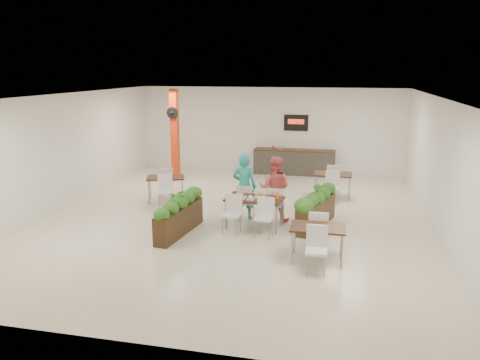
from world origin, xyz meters
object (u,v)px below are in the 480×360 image
planter_right (316,207)px  side_table_b (333,177)px  planter_left (179,213)px  side_table_c (318,233)px  diner_woman (274,188)px  red_column (175,134)px  diner_man (244,186)px  main_table (254,203)px  side_table_a (166,181)px  service_counter (294,161)px

planter_right → side_table_b: (0.32, 2.90, 0.11)m
planter_left → side_table_c: 3.45m
diner_woman → side_table_b: bearing=-113.3°
red_column → diner_man: 5.03m
planter_left → side_table_c: (3.32, -0.94, 0.09)m
main_table → side_table_c: same height
side_table_a → side_table_b: bearing=-1.6°
main_table → planter_left: planter_left is taller
red_column → diner_man: size_ratio=1.85×
planter_right → side_table_b: 2.92m
planter_right → side_table_b: size_ratio=1.24×
main_table → side_table_c: 2.47m
service_counter → side_table_b: (1.50, -2.97, 0.13)m
main_table → side_table_b: 3.76m
diner_man → planter_right: 1.95m
main_table → side_table_a: same height
main_table → diner_man: diner_man is taller
side_table_a → side_table_b: same height
service_counter → planter_right: service_counter is taller
diner_man → planter_right: diner_man is taller
red_column → side_table_a: red_column is taller
service_counter → side_table_c: bearing=-80.6°
side_table_a → side_table_c: same height
planter_left → side_table_b: planter_left is taller
side_table_a → side_table_c: (4.68, -3.56, -0.00)m
diner_man → side_table_b: 3.45m
red_column → side_table_a: (0.66, -2.65, -1.02)m
main_table → side_table_b: same height
diner_woman → side_table_a: diner_woman is taller
diner_woman → side_table_c: bearing=122.1°
side_table_c → service_counter: bearing=98.0°
main_table → planter_right: (1.51, 0.38, -0.13)m
main_table → diner_woman: size_ratio=1.01×
red_column → side_table_a: size_ratio=1.92×
red_column → main_table: 5.81m
red_column → planter_right: (5.18, -4.00, -1.13)m
red_column → side_table_c: (5.34, -6.21, -1.03)m
main_table → service_counter: bearing=87.0°
side_table_a → service_counter: bearing=34.2°
diner_woman → planter_right: 1.19m
diner_woman → planter_right: bearing=171.3°
service_counter → red_column: bearing=-155.0°
diner_man → diner_woman: diner_man is taller
side_table_b → planter_right: bearing=-96.0°
diner_woman → side_table_c: 2.79m
service_counter → side_table_a: (-3.34, -4.51, 0.13)m
service_counter → planter_right: 5.99m
red_column → main_table: (3.67, -4.39, -1.01)m
diner_woman → side_table_a: 3.60m
diner_man → diner_woman: 0.80m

